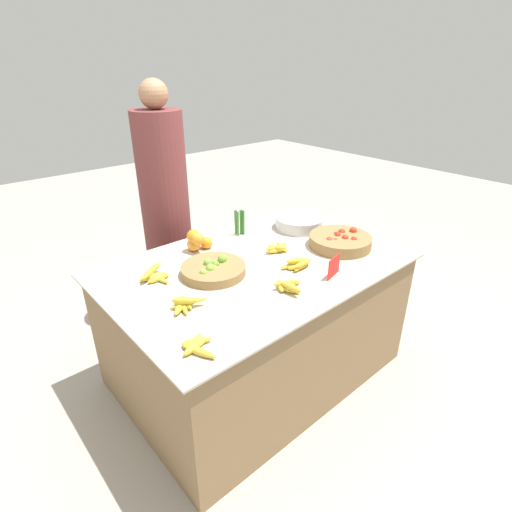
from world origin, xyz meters
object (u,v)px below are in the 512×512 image
at_px(lime_bowl, 214,269).
at_px(tomato_basket, 340,241).
at_px(metal_bowl, 299,222).
at_px(price_sign, 334,267).
at_px(vendor_person, 167,218).

bearing_deg(lime_bowl, tomato_basket, -15.97).
relative_size(lime_bowl, metal_bowl, 1.07).
bearing_deg(metal_bowl, price_sign, -121.40).
distance_m(lime_bowl, tomato_basket, 0.84).
relative_size(price_sign, vendor_person, 0.08).
height_order(lime_bowl, tomato_basket, tomato_basket).
bearing_deg(price_sign, metal_bowl, 44.45).
bearing_deg(lime_bowl, vendor_person, 76.48).
height_order(tomato_basket, metal_bowl, tomato_basket).
bearing_deg(price_sign, vendor_person, 87.17).
height_order(tomato_basket, vendor_person, vendor_person).
distance_m(metal_bowl, price_sign, 0.70).
bearing_deg(vendor_person, lime_bowl, -103.52).
bearing_deg(metal_bowl, lime_bowl, -169.97).
xyz_separation_m(metal_bowl, vendor_person, (-0.63, 0.73, -0.02)).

